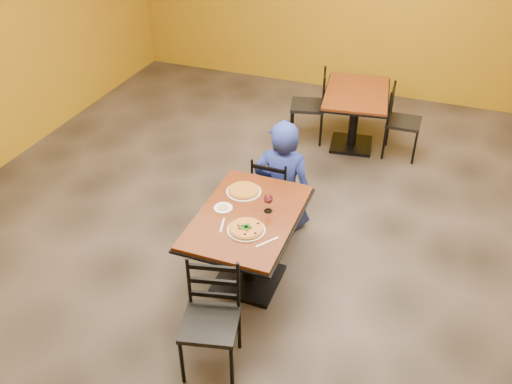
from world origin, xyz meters
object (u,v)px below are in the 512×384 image
at_px(table_second, 355,107).
at_px(pizza_far, 244,190).
at_px(wine_glass, 268,202).
at_px(chair_second_left, 308,106).
at_px(plate_main, 246,230).
at_px(chair_second_right, 404,123).
at_px(diner, 283,175).
at_px(pizza_main, 246,228).
at_px(chair_main_far, 274,190).
at_px(chair_main_near, 210,324).
at_px(plate_far, 244,192).
at_px(side_plate, 223,208).
at_px(table_main, 248,233).

distance_m(table_second, pizza_far, 2.53).
bearing_deg(wine_glass, pizza_far, 147.29).
bearing_deg(chair_second_left, plate_main, -6.97).
bearing_deg(plate_main, wine_glass, 75.92).
relative_size(chair_second_right, diner, 0.75).
height_order(table_second, chair_second_left, chair_second_left).
bearing_deg(pizza_main, chair_second_right, 73.48).
bearing_deg(table_second, diner, -100.35).
bearing_deg(diner, chair_main_far, 18.39).
xyz_separation_m(chair_main_far, chair_second_left, (-0.19, 1.87, 0.05)).
bearing_deg(chair_main_near, table_second, 72.54).
bearing_deg(chair_main_near, plate_far, 86.95).
xyz_separation_m(chair_main_near, plate_far, (-0.23, 1.25, 0.31)).
xyz_separation_m(chair_main_near, diner, (-0.07, 1.88, 0.14)).
height_order(pizza_main, pizza_far, same).
bearing_deg(chair_main_far, plate_far, 82.91).
relative_size(chair_second_right, plate_far, 2.85).
relative_size(diner, pizza_far, 4.20).
relative_size(chair_second_right, pizza_far, 3.16).
height_order(chair_main_near, chair_second_right, chair_main_near).
bearing_deg(table_second, pizza_far, -101.32).
distance_m(chair_main_near, pizza_far, 1.31).
distance_m(plate_far, pizza_far, 0.02).
relative_size(diner, side_plate, 7.36).
xyz_separation_m(table_main, pizza_main, (0.07, -0.20, 0.21)).
height_order(diner, plate_main, diner).
relative_size(diner, wine_glass, 6.54).
relative_size(table_second, wine_glass, 6.87).
xyz_separation_m(chair_main_far, wine_glass, (0.21, -0.78, 0.43)).
height_order(chair_main_far, plate_far, chair_main_far).
relative_size(table_main, chair_main_near, 1.37).
bearing_deg(plate_main, chair_main_near, -89.36).
distance_m(table_main, plate_far, 0.39).
height_order(table_second, chair_second_right, chair_second_right).
relative_size(table_main, plate_main, 3.97).
xyz_separation_m(plate_main, pizza_main, (0.00, 0.00, 0.02)).
xyz_separation_m(plate_main, pizza_far, (-0.22, 0.50, 0.02)).
height_order(diner, wine_glass, diner).
xyz_separation_m(chair_second_left, side_plate, (0.04, -2.76, 0.29)).
distance_m(table_main, pizza_main, 0.30).
relative_size(table_second, side_plate, 7.73).
bearing_deg(pizza_far, table_main, -62.76).
bearing_deg(pizza_far, chair_second_right, 66.05).
distance_m(chair_main_near, plate_main, 0.81).
height_order(chair_main_far, pizza_far, chair_main_far).
xyz_separation_m(table_second, pizza_main, (-0.28, -2.96, 0.22)).
bearing_deg(chair_second_right, table_second, 88.23).
xyz_separation_m(chair_second_right, wine_glass, (-0.80, -2.66, 0.40)).
bearing_deg(chair_main_near, side_plate, 94.00).
height_order(chair_second_left, pizza_far, chair_second_left).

